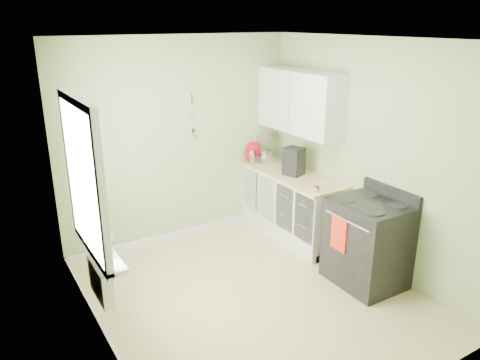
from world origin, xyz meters
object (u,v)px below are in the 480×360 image
stand_mixer (262,148)px  coffee_maker (294,162)px  kettle (251,157)px  stove (368,242)px

stand_mixer → coffee_maker: bearing=-91.4°
stand_mixer → coffee_maker: stand_mixer is taller
coffee_maker → kettle: bearing=104.4°
stove → stand_mixer: stand_mixer is taller
stove → stand_mixer: size_ratio=2.59×
coffee_maker → stove: bearing=-89.6°
stove → kettle: size_ratio=5.83×
stand_mixer → coffee_maker: size_ratio=1.15×
stove → stand_mixer: (0.01, 2.14, 0.59)m
stove → coffee_maker: size_ratio=2.97×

